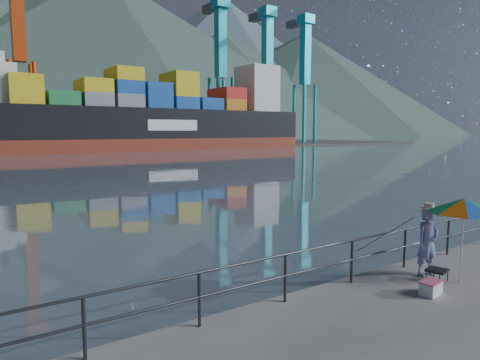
# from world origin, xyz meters

# --- Properties ---
(far_dock) EXTENTS (200.00, 40.00, 0.40)m
(far_dock) POSITION_xyz_m (10.00, 93.00, 0.00)
(far_dock) COLOR #514F4C
(far_dock) RESTS_ON ground
(guardrail) EXTENTS (22.00, 0.06, 1.03)m
(guardrail) POSITION_xyz_m (0.00, 1.70, 0.52)
(guardrail) COLOR #2D3033
(guardrail) RESTS_ON ground
(mountains) EXTENTS (600.00, 332.80, 80.00)m
(mountains) POSITION_xyz_m (38.82, 207.75, 35.55)
(mountains) COLOR #385147
(mountains) RESTS_ON ground
(port_cranes) EXTENTS (116.00, 28.00, 38.40)m
(port_cranes) POSITION_xyz_m (31.00, 84.00, 16.00)
(port_cranes) COLOR red
(port_cranes) RESTS_ON ground
(container_stacks) EXTENTS (58.00, 8.40, 7.80)m
(container_stacks) POSITION_xyz_m (33.95, 93.58, 3.01)
(container_stacks) COLOR yellow
(container_stacks) RESTS_ON ground
(fisherman) EXTENTS (0.67, 0.52, 1.64)m
(fisherman) POSITION_xyz_m (2.91, 1.03, 0.82)
(fisherman) COLOR navy
(fisherman) RESTS_ON ground
(beach_umbrella) EXTENTS (1.90, 1.90, 1.99)m
(beach_umbrella) POSITION_xyz_m (3.07, 0.28, 1.82)
(beach_umbrella) COLOR white
(beach_umbrella) RESTS_ON ground
(folding_stool) EXTENTS (0.50, 0.50, 0.28)m
(folding_stool) POSITION_xyz_m (2.76, 0.66, 0.15)
(folding_stool) COLOR black
(folding_stool) RESTS_ON ground
(cooler_bag) EXTENTS (0.51, 0.38, 0.27)m
(cooler_bag) POSITION_xyz_m (1.83, 0.23, 0.14)
(cooler_bag) COLOR silver
(cooler_bag) RESTS_ON ground
(fishing_rod) EXTENTS (0.18, 1.77, 1.25)m
(fishing_rod) POSITION_xyz_m (2.38, 1.88, 0.00)
(fishing_rod) COLOR black
(fishing_rod) RESTS_ON ground
(container_ship) EXTENTS (60.47, 10.08, 18.10)m
(container_ship) POSITION_xyz_m (29.78, 73.69, 5.83)
(container_ship) COLOR maroon
(container_ship) RESTS_ON ground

